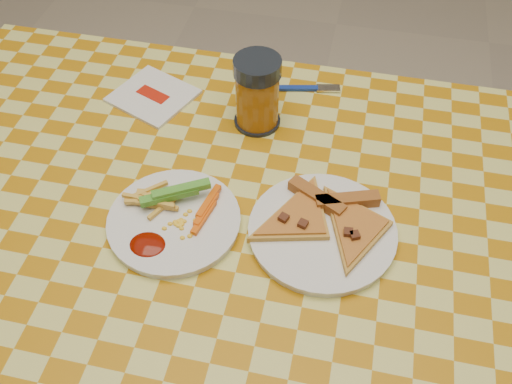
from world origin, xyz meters
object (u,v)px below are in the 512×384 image
(plate_right, at_px, (322,232))
(drink_glass, at_px, (257,93))
(table, at_px, (247,261))
(plate_left, at_px, (174,222))

(plate_right, height_order, drink_glass, drink_glass)
(table, height_order, drink_glass, drink_glass)
(plate_left, bearing_deg, plate_right, 7.39)
(table, bearing_deg, drink_glass, 98.45)
(plate_left, xyz_separation_m, plate_right, (0.22, 0.03, 0.00))
(drink_glass, bearing_deg, table, -81.55)
(plate_left, bearing_deg, table, 2.89)
(plate_left, height_order, plate_right, same)
(plate_left, height_order, drink_glass, drink_glass)
(table, relative_size, plate_left, 6.39)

